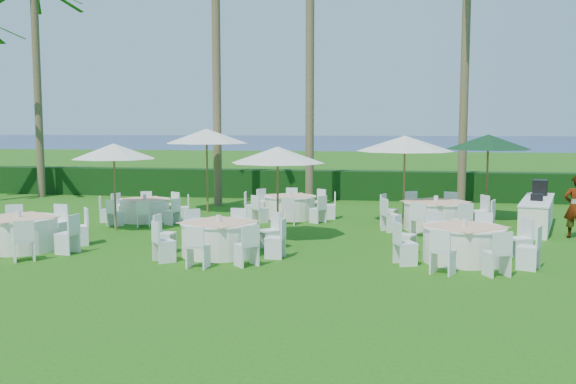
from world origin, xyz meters
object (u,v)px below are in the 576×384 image
object	(u,v)px
umbrella_b	(278,155)
umbrella_green	(488,142)
banquet_table_e	(290,206)
banquet_table_a	(19,233)
umbrella_c	(207,136)
banquet_table_c	(464,243)
banquet_table_b	(219,238)
staff_person	(576,207)
buffet_table	(537,213)
umbrella_d	(405,144)
banquet_table_d	(145,209)
umbrella_a	(114,151)
banquet_table_f	(436,215)

from	to	relation	value
umbrella_b	umbrella_green	bearing A→B (deg)	37.64
banquet_table_e	banquet_table_a	bearing A→B (deg)	-132.01
umbrella_b	umbrella_c	xyz separation A→B (m)	(-3.49, 5.10, 0.40)
umbrella_c	umbrella_green	distance (m)	9.60
banquet_table_c	banquet_table_b	bearing A→B (deg)	-178.06
banquet_table_a	staff_person	xyz separation A→B (m)	(14.20, 4.08, 0.43)
banquet_table_b	buffet_table	distance (m)	9.95
umbrella_b	staff_person	world-z (taller)	umbrella_b
umbrella_green	buffet_table	world-z (taller)	umbrella_green
banquet_table_b	banquet_table_c	size ratio (longest dim) A/B	1.01
banquet_table_e	staff_person	size ratio (longest dim) A/B	1.76
banquet_table_a	umbrella_b	world-z (taller)	umbrella_b
umbrella_green	staff_person	world-z (taller)	umbrella_green
banquet_table_b	umbrella_d	size ratio (longest dim) A/B	1.09
banquet_table_e	banquet_table_d	bearing A→B (deg)	-163.61
banquet_table_b	umbrella_c	xyz separation A→B (m)	(-2.46, 7.30, 2.29)
banquet_table_c	umbrella_a	distance (m)	10.31
banquet_table_a	umbrella_d	bearing A→B (deg)	30.39
banquet_table_e	staff_person	bearing A→B (deg)	-15.87
banquet_table_c	umbrella_green	bearing A→B (deg)	78.23
umbrella_a	buffet_table	size ratio (longest dim) A/B	0.64
umbrella_a	buffet_table	bearing A→B (deg)	10.71
banquet_table_e	umbrella_c	size ratio (longest dim) A/B	1.02
banquet_table_f	umbrella_b	size ratio (longest dim) A/B	1.30
banquet_table_d	umbrella_d	bearing A→B (deg)	3.32
umbrella_d	banquet_table_c	bearing A→B (deg)	-76.09
umbrella_b	umbrella_d	bearing A→B (deg)	43.13
banquet_table_f	buffet_table	xyz separation A→B (m)	(3.02, 0.62, 0.04)
banquet_table_f	umbrella_a	xyz separation A→B (m)	(-9.38, -1.72, 1.90)
banquet_table_e	umbrella_b	xyz separation A→B (m)	(0.32, -4.05, 1.92)
umbrella_b	banquet_table_b	bearing A→B (deg)	-115.04
umbrella_b	umbrella_c	bearing A→B (deg)	124.43
banquet_table_e	staff_person	distance (m)	8.72
banquet_table_f	umbrella_green	bearing A→B (deg)	51.18
buffet_table	staff_person	bearing A→B (deg)	-64.54
umbrella_a	staff_person	distance (m)	13.20
banquet_table_d	umbrella_green	xyz separation A→B (m)	(10.99, 1.99, 2.19)
buffet_table	umbrella_green	bearing A→B (deg)	129.05
banquet_table_e	banquet_table_f	bearing A→B (deg)	-18.17
banquet_table_c	umbrella_green	xyz separation A→B (m)	(1.40, 6.71, 2.13)
umbrella_green	buffet_table	size ratio (longest dim) A/B	0.70
buffet_table	banquet_table_d	bearing A→B (deg)	-177.98
umbrella_a	umbrella_d	distance (m)	8.78
banquet_table_d	umbrella_b	bearing A→B (deg)	-28.95
banquet_table_c	umbrella_b	xyz separation A→B (m)	(-4.69, 2.01, 1.88)
umbrella_b	umbrella_d	world-z (taller)	umbrella_d
banquet_table_a	umbrella_green	size ratio (longest dim) A/B	1.19
banquet_table_c	buffet_table	xyz separation A→B (m)	(2.66, 5.15, 0.05)
banquet_table_d	umbrella_green	world-z (taller)	umbrella_green
banquet_table_f	buffet_table	bearing A→B (deg)	11.60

